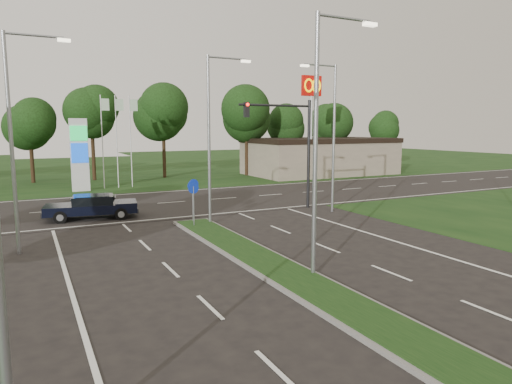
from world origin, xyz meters
name	(u,v)px	position (x,y,z in m)	size (l,w,h in m)	color
ground	(431,356)	(0.00, 0.00, 0.00)	(160.00, 160.00, 0.00)	black
verge_far	(95,169)	(0.00, 55.00, 0.00)	(160.00, 50.00, 0.02)	black
cross_road	(157,204)	(0.00, 24.00, 0.00)	(160.00, 12.00, 0.02)	black
median_kerb	(328,297)	(0.00, 4.00, 0.06)	(2.00, 26.00, 0.12)	slate
commercial_building	(320,157)	(22.00, 36.00, 2.00)	(16.00, 9.00, 4.00)	gray
streetlight_median_near	(321,132)	(1.00, 6.00, 5.08)	(2.53, 0.22, 9.00)	gray
streetlight_median_far	(212,131)	(1.00, 16.00, 5.08)	(2.53, 0.22, 9.00)	gray
streetlight_left_near	(4,138)	(-8.30, 0.00, 5.08)	(2.53, 0.22, 9.00)	gray
streetlight_left_far	(16,131)	(-8.30, 14.00, 5.08)	(2.53, 0.22, 9.00)	gray
streetlight_right_far	(331,130)	(8.80, 16.00, 5.08)	(2.53, 0.22, 9.00)	gray
traffic_signal	(292,137)	(7.19, 18.00, 4.65)	(5.10, 0.42, 7.00)	black
median_signs	(193,193)	(0.00, 16.40, 1.71)	(1.16, 1.76, 2.38)	gray
gas_pylon	(82,153)	(-3.79, 33.05, 3.20)	(5.80, 1.26, 8.00)	silver
mcdonalds_sign	(311,100)	(18.00, 31.97, 7.99)	(2.20, 0.47, 10.40)	silver
treeline_far	(114,112)	(0.10, 39.93, 6.83)	(6.00, 6.00, 9.90)	black
navy_sedan	(92,206)	(-4.76, 20.43, 0.74)	(5.29, 2.82, 1.38)	black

